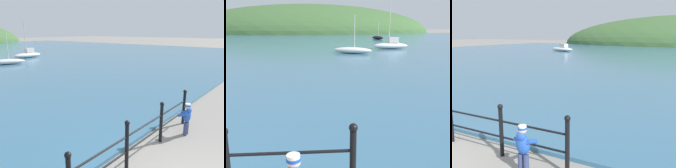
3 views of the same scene
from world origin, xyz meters
TOP-DOWN VIEW (x-y plane):
  - iron_railing at (-0.22, 1.50)m, footprint 6.78×0.12m
  - child_in_coat at (2.35, 1.11)m, footprint 0.39×0.38m
  - boat_far_right at (9.65, 22.84)m, footprint 3.31×1.14m
  - boat_far_left at (5.50, 19.32)m, footprint 3.27×2.04m

SIDE VIEW (x-z plane):
  - boat_far_left at x=5.50m, z-range -1.15..1.87m
  - boat_far_right at x=9.65m, z-range -1.62..2.55m
  - child_in_coat at x=2.35m, z-range 0.10..1.10m
  - iron_railing at x=-0.22m, z-range 0.04..1.25m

